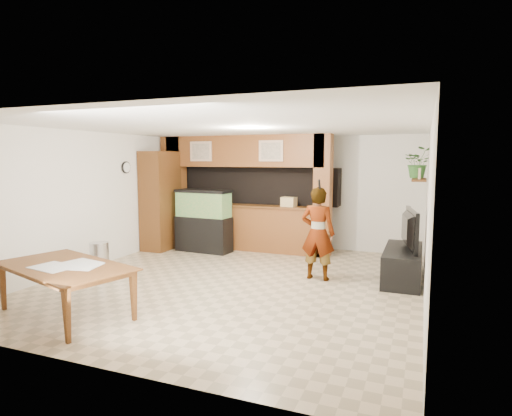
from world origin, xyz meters
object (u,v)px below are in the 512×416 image
at_px(aquarium, 204,221).
at_px(dining_table, 63,291).
at_px(person, 318,233).
at_px(pantry_cabinet, 161,201).
at_px(television, 404,229).

distance_m(aquarium, dining_table, 4.24).
relative_size(aquarium, person, 0.87).
bearing_deg(dining_table, aquarium, 109.44).
distance_m(pantry_cabinet, person, 4.15).
bearing_deg(television, pantry_cabinet, 73.52).
height_order(pantry_cabinet, aquarium, pantry_cabinet).
xyz_separation_m(aquarium, television, (4.29, -0.79, 0.21)).
xyz_separation_m(television, dining_table, (-4.12, -3.44, -0.55)).
bearing_deg(aquarium, television, -6.44).
bearing_deg(dining_table, television, 56.94).
xyz_separation_m(person, dining_table, (-2.74, -2.96, -0.46)).
relative_size(aquarium, television, 1.18).
height_order(pantry_cabinet, television, pantry_cabinet).
height_order(television, dining_table, television).
xyz_separation_m(pantry_cabinet, dining_table, (1.23, -4.12, -0.78)).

